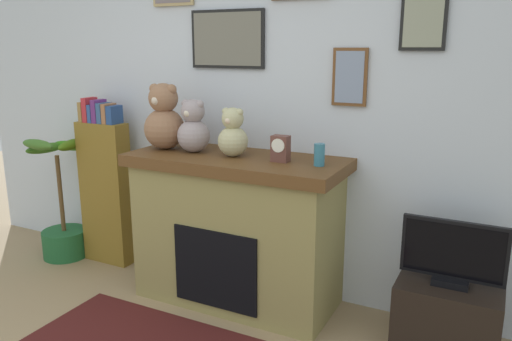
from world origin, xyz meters
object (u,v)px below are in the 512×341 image
at_px(mantel_clock, 280,149).
at_px(teddy_bear_cream, 193,129).
at_px(bookshelf, 106,187).
at_px(tv_stand, 447,318).
at_px(television, 453,255).
at_px(teddy_bear_tan, 233,135).
at_px(fireplace, 237,229).
at_px(candle_jar, 319,155).
at_px(teddy_bear_grey, 164,120).
at_px(potted_plant, 63,218).

xyz_separation_m(mantel_clock, teddy_bear_cream, (-0.66, 0.00, 0.08)).
relative_size(bookshelf, tv_stand, 2.35).
xyz_separation_m(television, teddy_bear_tan, (-1.42, -0.02, 0.58)).
distance_m(television, teddy_bear_tan, 1.53).
relative_size(fireplace, teddy_bear_tan, 4.55).
bearing_deg(teddy_bear_tan, tv_stand, 0.72).
height_order(candle_jar, teddy_bear_tan, teddy_bear_tan).
height_order(mantel_clock, teddy_bear_tan, teddy_bear_tan).
xyz_separation_m(teddy_bear_grey, teddy_bear_tan, (0.56, 0.00, -0.06)).
height_order(potted_plant, television, potted_plant).
distance_m(potted_plant, teddy_bear_cream, 1.61).
bearing_deg(potted_plant, teddy_bear_cream, -0.45).
bearing_deg(candle_jar, potted_plant, 179.75).
relative_size(television, candle_jar, 4.14).
height_order(fireplace, potted_plant, same).
bearing_deg(fireplace, tv_stand, -0.01).
xyz_separation_m(bookshelf, teddy_bear_grey, (0.71, -0.12, 0.62)).
distance_m(fireplace, candle_jar, 0.83).
xyz_separation_m(fireplace, teddy_bear_tan, (-0.02, -0.02, 0.66)).
relative_size(tv_stand, candle_jar, 4.19).
bearing_deg(tv_stand, teddy_bear_grey, -179.48).
bearing_deg(bookshelf, tv_stand, -2.13).
distance_m(fireplace, teddy_bear_grey, 0.92).
xyz_separation_m(tv_stand, teddy_bear_tan, (-1.42, -0.02, 0.98)).
bearing_deg(bookshelf, teddy_bear_grey, -9.40).
relative_size(television, teddy_bear_cream, 1.57).
bearing_deg(mantel_clock, teddy_bear_grey, 179.95).
relative_size(potted_plant, candle_jar, 7.55).
bearing_deg(teddy_bear_tan, candle_jar, 0.04).
bearing_deg(fireplace, candle_jar, -1.72).
bearing_deg(bookshelf, teddy_bear_tan, -5.30).
relative_size(fireplace, tv_stand, 2.56).
relative_size(television, mantel_clock, 3.43).
distance_m(bookshelf, candle_jar, 1.94).
relative_size(teddy_bear_grey, teddy_bear_cream, 1.27).
relative_size(tv_stand, teddy_bear_grey, 1.24).
relative_size(teddy_bear_cream, teddy_bear_tan, 1.12).
xyz_separation_m(bookshelf, mantel_clock, (1.62, -0.12, 0.49)).
height_order(teddy_bear_cream, teddy_bear_tan, teddy_bear_cream).
distance_m(fireplace, television, 1.41).
bearing_deg(teddy_bear_grey, tv_stand, 0.52).
bearing_deg(tv_stand, potted_plant, -179.86).
distance_m(tv_stand, mantel_clock, 1.41).
bearing_deg(bookshelf, teddy_bear_cream, -7.02).
bearing_deg(teddy_bear_cream, tv_stand, 0.59).
xyz_separation_m(fireplace, mantel_clock, (0.33, -0.02, 0.60)).
bearing_deg(teddy_bear_tan, television, 0.66).
bearing_deg(bookshelf, potted_plant, -165.14).
bearing_deg(teddy_bear_grey, candle_jar, 0.03).
distance_m(bookshelf, television, 2.69).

